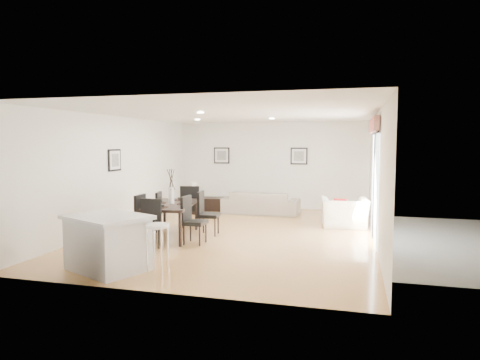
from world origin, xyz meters
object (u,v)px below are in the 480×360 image
(sofa, at_px, (261,203))
(coffee_table, at_px, (211,204))
(armchair, at_px, (344,213))
(dining_chair_enear, at_px, (191,217))
(dining_chair_wnear, at_px, (136,215))
(side_table, at_px, (194,204))
(kitchen_island, at_px, (108,242))
(dining_chair_efar, at_px, (205,210))
(dining_chair_head, at_px, (148,221))
(dining_table, at_px, (172,207))
(dining_chair_wfar, at_px, (155,209))
(dining_chair_foot, at_px, (191,204))
(bar_stool, at_px, (158,231))

(sofa, height_order, coffee_table, sofa)
(armchair, bearing_deg, dining_chair_enear, 33.84)
(dining_chair_wnear, distance_m, side_table, 3.52)
(kitchen_island, bearing_deg, dining_chair_efar, 101.81)
(dining_chair_enear, distance_m, side_table, 3.75)
(dining_chair_head, bearing_deg, dining_chair_efar, 70.33)
(dining_chair_efar, distance_m, side_table, 2.94)
(dining_chair_enear, distance_m, dining_chair_efar, 0.88)
(dining_table, distance_m, kitchen_island, 2.52)
(dining_chair_wfar, height_order, dining_chair_enear, dining_chair_enear)
(armchair, relative_size, dining_table, 0.58)
(dining_chair_head, distance_m, side_table, 4.23)
(dining_chair_wfar, bearing_deg, dining_chair_enear, 43.38)
(dining_chair_wnear, relative_size, kitchen_island, 0.62)
(dining_chair_wnear, relative_size, dining_chair_enear, 1.00)
(dining_chair_wfar, distance_m, kitchen_island, 3.03)
(dining_chair_foot, bearing_deg, dining_table, 78.59)
(dining_chair_wnear, bearing_deg, armchair, 120.84)
(dining_chair_wnear, relative_size, coffee_table, 1.00)
(sofa, relative_size, armchair, 2.02)
(dining_chair_wfar, xyz_separation_m, coffee_table, (0.25, 3.32, -0.32))
(armchair, bearing_deg, bar_stool, 52.62)
(dining_chair_efar, bearing_deg, bar_stool, 179.21)
(dining_chair_enear, bearing_deg, armchair, -47.73)
(armchair, relative_size, dining_chair_foot, 1.06)
(dining_chair_enear, xyz_separation_m, dining_chair_head, (-0.62, -0.66, -0.00))
(dining_chair_enear, relative_size, dining_chair_efar, 1.00)
(dining_chair_wfar, height_order, dining_chair_efar, dining_chair_efar)
(dining_chair_enear, bearing_deg, kitchen_island, 164.70)
(dining_table, height_order, coffee_table, dining_table)
(dining_chair_efar, xyz_separation_m, kitchen_island, (-0.64, -2.94, -0.09))
(dining_chair_wfar, bearing_deg, side_table, 169.58)
(side_table, bearing_deg, dining_chair_efar, -63.96)
(dining_chair_foot, relative_size, side_table, 1.86)
(sofa, distance_m, dining_chair_enear, 4.02)
(side_table, relative_size, bar_stool, 0.69)
(dining_chair_head, height_order, coffee_table, dining_chair_head)
(armchair, height_order, dining_chair_efar, dining_chair_efar)
(dining_chair_enear, relative_size, coffee_table, 1.01)
(armchair, xyz_separation_m, bar_stool, (-2.75, -4.63, 0.33))
(dining_chair_enear, distance_m, coffee_table, 4.35)
(armchair, distance_m, dining_chair_foot, 3.76)
(side_table, bearing_deg, armchair, -12.44)
(coffee_table, bearing_deg, kitchen_island, -96.16)
(armchair, xyz_separation_m, coffee_table, (-4.02, 1.66, -0.16))
(sofa, height_order, side_table, sofa)
(dining_chair_wfar, relative_size, dining_chair_enear, 0.94)
(dining_chair_foot, bearing_deg, dining_chair_wfar, 33.95)
(dining_table, relative_size, kitchen_island, 1.21)
(side_table, bearing_deg, bar_stool, -74.59)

